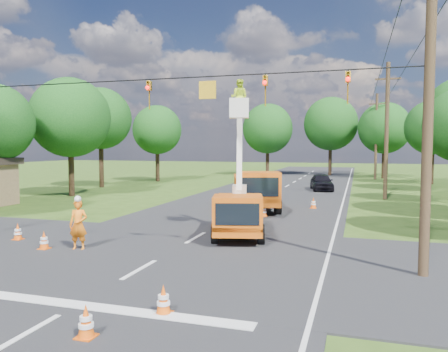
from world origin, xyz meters
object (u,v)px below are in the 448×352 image
(pole_right_near, at_px, (428,107))
(tree_far_b, at_px, (331,124))
(ground_worker, at_px, (78,225))
(traffic_cone_3, at_px, (264,211))
(traffic_cone_8, at_px, (86,322))
(traffic_cone_7, at_px, (313,203))
(pole_right_far, at_px, (376,136))
(tree_far_a, at_px, (268,129))
(traffic_cone_1, at_px, (163,300))
(tree_right_e, at_px, (433,127))
(bucket_truck, at_px, (239,203))
(traffic_cone_2, at_px, (258,227))
(tree_left_e, at_px, (100,119))
(distant_car, at_px, (322,182))
(tree_left_d, at_px, (70,118))
(pole_right_mid, at_px, (387,130))
(second_truck, at_px, (256,189))
(tree_left_f, at_px, (157,130))
(traffic_cone_5, at_px, (18,232))
(tree_far_c, at_px, (384,128))
(traffic_cone_4, at_px, (44,240))

(pole_right_near, xyz_separation_m, tree_far_b, (-5.50, 45.00, 1.70))
(ground_worker, height_order, traffic_cone_3, ground_worker)
(traffic_cone_3, height_order, traffic_cone_8, same)
(traffic_cone_3, bearing_deg, traffic_cone_7, 60.19)
(pole_right_far, height_order, tree_far_a, pole_right_far)
(traffic_cone_1, height_order, tree_right_e, tree_right_e)
(traffic_cone_3, height_order, traffic_cone_7, same)
(bucket_truck, height_order, traffic_cone_2, bucket_truck)
(pole_right_far, xyz_separation_m, tree_left_e, (-25.30, -18.00, 1.38))
(traffic_cone_3, relative_size, tree_far_a, 0.07)
(ground_worker, xyz_separation_m, traffic_cone_1, (5.81, -4.90, -0.60))
(traffic_cone_7, bearing_deg, distant_car, 92.12)
(traffic_cone_2, height_order, pole_right_near, pole_right_near)
(tree_right_e, relative_size, tree_far_b, 0.84)
(ground_worker, relative_size, traffic_cone_3, 2.71)
(tree_far_a, bearing_deg, tree_left_d, -109.65)
(ground_worker, distance_m, pole_right_mid, 23.85)
(pole_right_near, relative_size, tree_left_e, 1.06)
(traffic_cone_7, height_order, tree_left_e, tree_left_e)
(distant_car, distance_m, pole_right_mid, 8.42)
(tree_left_e, bearing_deg, second_truck, -30.14)
(pole_right_near, relative_size, tree_left_f, 1.19)
(ground_worker, height_order, traffic_cone_5, ground_worker)
(second_truck, bearing_deg, tree_right_e, 43.39)
(traffic_cone_3, bearing_deg, tree_far_b, 87.75)
(pole_right_mid, xyz_separation_m, tree_left_e, (-25.30, 2.00, 1.38))
(tree_left_d, height_order, tree_right_e, tree_left_d)
(bucket_truck, distance_m, tree_left_f, 30.99)
(ground_worker, distance_m, tree_far_c, 44.43)
(distant_car, xyz_separation_m, tree_far_c, (6.01, 16.83, 5.31))
(pole_right_far, xyz_separation_m, tree_left_d, (-23.50, -25.00, 1.02))
(pole_right_mid, distance_m, tree_left_f, 25.36)
(tree_left_f, bearing_deg, tree_far_b, 40.12)
(distant_car, distance_m, tree_right_e, 15.12)
(tree_right_e, bearing_deg, tree_left_f, -170.08)
(tree_left_e, relative_size, tree_left_f, 1.12)
(tree_far_b, bearing_deg, tree_left_d, -120.96)
(pole_right_far, xyz_separation_m, tree_far_a, (-13.50, 3.00, 1.08))
(traffic_cone_7, height_order, tree_right_e, tree_right_e)
(distant_car, relative_size, pole_right_mid, 0.44)
(ground_worker, distance_m, tree_far_b, 46.01)
(pole_right_near, bearing_deg, traffic_cone_8, -137.21)
(traffic_cone_1, distance_m, pole_right_near, 9.33)
(traffic_cone_4, distance_m, pole_right_far, 42.93)
(traffic_cone_2, relative_size, tree_far_b, 0.07)
(tree_left_d, bearing_deg, traffic_cone_4, -56.76)
(pole_right_mid, distance_m, tree_left_d, 24.05)
(pole_right_near, bearing_deg, traffic_cone_3, 126.26)
(ground_worker, distance_m, traffic_cone_5, 3.59)
(tree_left_d, distance_m, tree_far_c, 36.46)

